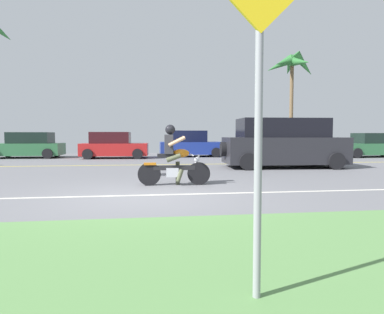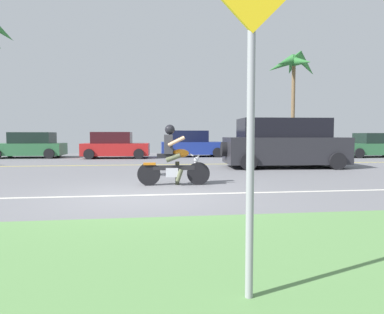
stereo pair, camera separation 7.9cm
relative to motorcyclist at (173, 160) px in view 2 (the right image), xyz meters
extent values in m
cube|color=slate|center=(-0.73, 1.43, -0.68)|extent=(56.00, 30.00, 0.04)
cube|color=#5B8C4C|center=(-0.73, -5.67, -0.63)|extent=(56.00, 3.80, 0.06)
cube|color=silver|center=(-0.73, -1.44, -0.66)|extent=(50.40, 0.12, 0.01)
cube|color=yellow|center=(-0.73, 6.32, -0.66)|extent=(50.40, 0.12, 0.01)
cylinder|color=black|center=(0.66, -0.03, -0.37)|extent=(0.59, 0.11, 0.59)
cylinder|color=black|center=(-0.62, 0.02, -0.37)|extent=(0.59, 0.11, 0.59)
cylinder|color=#B7BAC1|center=(0.56, -0.02, -0.12)|extent=(0.27, 0.06, 0.52)
cube|color=black|center=(0.02, 0.00, -0.21)|extent=(1.08, 0.14, 0.12)
cube|color=#B7BAC1|center=(-0.03, 0.00, -0.33)|extent=(0.32, 0.21, 0.24)
ellipsoid|color=#B76614|center=(0.19, -0.01, 0.17)|extent=(0.43, 0.24, 0.22)
cube|color=black|center=(-0.18, 0.00, 0.11)|extent=(0.48, 0.23, 0.10)
cube|color=#B76614|center=(-0.60, 0.02, -0.10)|extent=(0.32, 0.17, 0.06)
cylinder|color=#B7BAC1|center=(0.48, -0.02, 0.12)|extent=(0.06, 0.61, 0.04)
sphere|color=#B7BAC1|center=(0.60, -0.03, 0.00)|extent=(0.14, 0.14, 0.14)
cylinder|color=#B7BAC1|center=(-0.25, 0.12, -0.40)|extent=(0.50, 0.09, 0.07)
cube|color=#2D2D33|center=(-0.12, 0.00, 0.40)|extent=(0.23, 0.32, 0.49)
sphere|color=black|center=(-0.08, 0.00, 0.78)|extent=(0.26, 0.26, 0.26)
cylinder|color=#51563D|center=(-0.01, -0.10, 0.06)|extent=(0.40, 0.14, 0.25)
cylinder|color=#51563D|center=(0.00, 0.09, 0.06)|extent=(0.40, 0.14, 0.25)
cylinder|color=#51563D|center=(0.12, 0.13, -0.36)|extent=(0.11, 0.11, 0.60)
cylinder|color=#51563D|center=(0.15, -0.13, -0.40)|extent=(0.20, 0.12, 0.33)
cylinder|color=tan|center=(0.07, -0.20, 0.48)|extent=(0.45, 0.11, 0.28)
cylinder|color=tan|center=(0.08, 0.19, 0.48)|extent=(0.45, 0.11, 0.28)
cube|color=#232328|center=(4.79, 4.36, 0.03)|extent=(4.80, 2.27, 1.03)
cube|color=black|center=(4.70, 4.36, 0.91)|extent=(3.47, 1.91, 0.74)
cylinder|color=black|center=(3.05, 3.47, -0.34)|extent=(0.65, 0.26, 0.64)
cylinder|color=black|center=(6.42, 3.26, -0.34)|extent=(0.65, 0.26, 0.64)
cylinder|color=black|center=(3.17, 5.45, -0.34)|extent=(0.65, 0.26, 0.64)
cylinder|color=black|center=(6.54, 5.25, -0.34)|extent=(0.65, 0.26, 0.64)
cylinder|color=black|center=(2.35, 4.51, 0.08)|extent=(0.23, 0.59, 0.58)
cube|color=#2D663D|center=(-7.29, 11.95, -0.17)|extent=(3.88, 1.95, 0.67)
cube|color=black|center=(-7.06, 11.95, 0.47)|extent=(2.27, 1.65, 0.62)
cylinder|color=black|center=(-5.88, 12.84, -0.38)|extent=(0.56, 0.20, 0.56)
cylinder|color=black|center=(-8.64, 12.91, -0.38)|extent=(0.56, 0.20, 0.56)
cylinder|color=black|center=(-5.93, 10.99, -0.38)|extent=(0.56, 0.20, 0.56)
cube|color=#AD1E1E|center=(-2.34, 10.98, -0.17)|extent=(3.74, 1.89, 0.68)
cube|color=#351116|center=(-2.56, 10.99, 0.48)|extent=(2.19, 1.57, 0.63)
cylinder|color=black|center=(-3.70, 10.20, -0.38)|extent=(0.57, 0.21, 0.56)
cylinder|color=black|center=(-1.07, 10.06, -0.38)|extent=(0.57, 0.21, 0.56)
cylinder|color=black|center=(-3.60, 11.89, -0.38)|extent=(0.57, 0.21, 0.56)
cylinder|color=black|center=(-0.98, 11.75, -0.38)|extent=(0.57, 0.21, 0.56)
cube|color=navy|center=(2.08, 11.81, -0.15)|extent=(3.74, 1.82, 0.73)
cube|color=black|center=(1.86, 11.81, 0.55)|extent=(2.18, 1.55, 0.67)
cylinder|color=black|center=(0.73, 10.95, -0.38)|extent=(0.56, 0.19, 0.56)
cylinder|color=black|center=(3.41, 10.91, -0.38)|extent=(0.56, 0.19, 0.56)
cylinder|color=black|center=(0.76, 12.71, -0.38)|extent=(0.56, 0.19, 0.56)
cylinder|color=black|center=(3.44, 12.67, -0.38)|extent=(0.56, 0.19, 0.56)
cube|color=white|center=(6.84, 11.68, -0.17)|extent=(3.95, 1.78, 0.68)
cube|color=#444346|center=(6.60, 11.68, 0.48)|extent=(2.30, 1.51, 0.63)
cylinder|color=black|center=(5.45, 10.80, -0.38)|extent=(0.56, 0.19, 0.56)
cylinder|color=black|center=(8.26, 10.87, -0.38)|extent=(0.56, 0.19, 0.56)
cylinder|color=black|center=(5.41, 12.50, -0.38)|extent=(0.56, 0.19, 0.56)
cylinder|color=black|center=(8.23, 12.56, -0.38)|extent=(0.56, 0.19, 0.56)
cube|color=#2D663D|center=(12.51, 9.99, -0.18)|extent=(3.84, 1.77, 0.65)
cube|color=black|center=(12.74, 9.99, 0.44)|extent=(2.24, 1.50, 0.60)
cylinder|color=black|center=(11.15, 10.87, -0.38)|extent=(0.56, 0.19, 0.56)
cylinder|color=black|center=(11.12, 9.17, -0.38)|extent=(0.56, 0.19, 0.56)
cylinder|color=brown|center=(9.35, 14.14, 2.50)|extent=(0.25, 0.25, 6.32)
sphere|color=#28662D|center=(9.35, 14.14, 5.66)|extent=(0.65, 0.65, 0.65)
cone|color=#28662D|center=(10.18, 14.14, 5.45)|extent=(1.70, 0.66, 1.82)
cone|color=#28662D|center=(9.53, 14.94, 5.45)|extent=(1.05, 2.04, 1.37)
cone|color=#28662D|center=(8.61, 14.49, 5.45)|extent=(2.04, 1.44, 1.34)
cone|color=#28662D|center=(8.64, 13.72, 5.45)|extent=(2.01, 1.54, 1.06)
cone|color=#28662D|center=(9.55, 13.34, 5.45)|extent=(1.11, 2.03, 1.02)
cylinder|color=gray|center=(0.08, -6.51, 0.39)|extent=(0.06, 0.06, 2.11)
camera|label=1|loc=(-0.78, -9.05, 0.64)|focal=32.98mm
camera|label=2|loc=(-0.70, -9.06, 0.64)|focal=32.98mm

